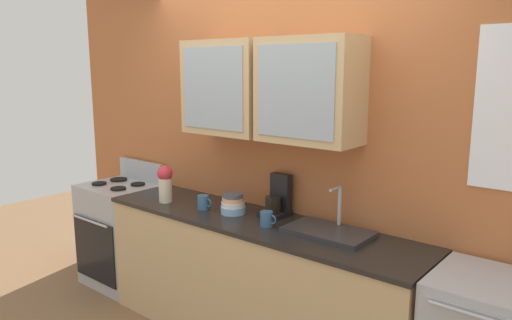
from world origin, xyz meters
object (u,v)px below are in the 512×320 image
at_px(stove_range, 121,233).
at_px(cup_near_sink, 267,219).
at_px(coffee_maker, 277,200).
at_px(vase, 165,182).
at_px(sink_faucet, 329,231).
at_px(bowl_stack, 233,204).
at_px(cup_near_bowls, 204,202).

xyz_separation_m(stove_range, cup_near_sink, (1.72, -0.06, 0.50)).
xyz_separation_m(stove_range, coffee_maker, (1.62, 0.19, 0.56)).
bearing_deg(cup_near_sink, vase, -177.70).
bearing_deg(vase, sink_faucet, 6.89).
bearing_deg(coffee_maker, bowl_stack, -146.42).
distance_m(stove_range, sink_faucet, 2.16).
height_order(bowl_stack, cup_near_bowls, bowl_stack).
relative_size(vase, cup_near_bowls, 2.32).
height_order(sink_faucet, bowl_stack, sink_faucet).
bearing_deg(sink_faucet, stove_range, -178.11).
xyz_separation_m(bowl_stack, coffee_maker, (0.26, 0.18, 0.04)).
xyz_separation_m(bowl_stack, vase, (-0.60, -0.11, 0.09)).
relative_size(stove_range, cup_near_bowls, 8.85).
distance_m(bowl_stack, vase, 0.62).
bearing_deg(sink_faucet, cup_near_sink, -162.34).
bearing_deg(coffee_maker, sink_faucet, -13.88).
relative_size(cup_near_bowls, coffee_maker, 0.43).
bearing_deg(sink_faucet, cup_near_bowls, -173.29).
relative_size(bowl_stack, coffee_maker, 0.61).
bearing_deg(coffee_maker, cup_near_bowls, -154.42).
relative_size(sink_faucet, coffee_maker, 1.84).
distance_m(stove_range, cup_near_sink, 1.79).
xyz_separation_m(vase, cup_near_bowls, (0.37, 0.05, -0.10)).
xyz_separation_m(cup_near_bowls, coffee_maker, (0.50, 0.24, 0.05)).
bearing_deg(bowl_stack, cup_near_bowls, -164.85).
bearing_deg(cup_near_bowls, cup_near_sink, -0.84).
bearing_deg(sink_faucet, coffee_maker, 166.12).
relative_size(stove_range, coffee_maker, 3.78).
xyz_separation_m(vase, coffee_maker, (0.87, 0.29, -0.05)).
bearing_deg(vase, cup_near_bowls, 7.35).
distance_m(bowl_stack, cup_near_bowls, 0.24).
distance_m(vase, coffee_maker, 0.91).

